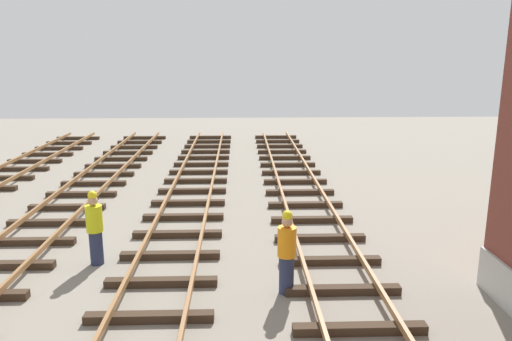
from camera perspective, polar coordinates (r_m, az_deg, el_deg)
track_worker_foreground at (r=10.72m, az=3.56°, el=-9.40°), size 0.40×0.40×1.87m
track_worker_distant at (r=12.72m, az=-18.04°, el=-6.32°), size 0.40×0.40×1.87m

